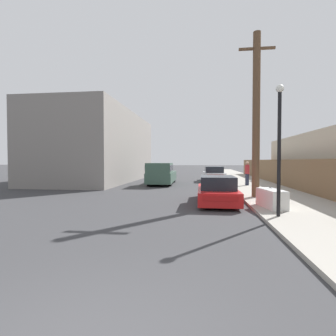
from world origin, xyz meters
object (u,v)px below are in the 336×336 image
object	(u,v)px
parked_sports_car_red	(217,191)
utility_pole	(256,114)
pedestrian	(247,173)
pickup_truck	(161,174)
discarded_fridge	(271,198)
street_lamp	(279,140)
car_parked_mid	(214,174)

from	to	relation	value
parked_sports_car_red	utility_pole	distance (m)	4.60
parked_sports_car_red	pedestrian	xyz separation A→B (m)	(2.72, 7.99, 0.47)
pedestrian	pickup_truck	bearing A→B (deg)	171.46
discarded_fridge	pedestrian	world-z (taller)	pedestrian
pickup_truck	street_lamp	size ratio (longest dim) A/B	1.33
street_lamp	pedestrian	size ratio (longest dim) A/B	2.44
parked_sports_car_red	car_parked_mid	world-z (taller)	car_parked_mid
pickup_truck	utility_pole	world-z (taller)	utility_pole
discarded_fridge	pickup_truck	distance (m)	12.16
pickup_truck	discarded_fridge	bearing A→B (deg)	118.71
car_parked_mid	pedestrian	xyz separation A→B (m)	(2.26, -5.13, 0.39)
utility_pole	car_parked_mid	bearing A→B (deg)	97.82
utility_pole	street_lamp	world-z (taller)	utility_pole
discarded_fridge	parked_sports_car_red	distance (m)	2.56
discarded_fridge	pickup_truck	bearing A→B (deg)	110.27
pickup_truck	utility_pole	xyz separation A→B (m)	(6.06, -7.45, 3.50)
discarded_fridge	parked_sports_car_red	xyz separation A→B (m)	(-2.05, 1.53, 0.09)
utility_pole	parked_sports_car_red	bearing A→B (deg)	-142.96
parked_sports_car_red	pickup_truck	xyz separation A→B (m)	(-4.01, 9.00, 0.32)
parked_sports_car_red	utility_pole	xyz separation A→B (m)	(2.05, 1.55, 3.82)
discarded_fridge	pedestrian	bearing A→B (deg)	76.33
parked_sports_car_red	utility_pole	world-z (taller)	utility_pole
utility_pole	pedestrian	xyz separation A→B (m)	(0.67, 6.44, -3.34)
pedestrian	parked_sports_car_red	bearing A→B (deg)	-108.79
discarded_fridge	pedestrian	distance (m)	9.56
utility_pole	street_lamp	distance (m)	5.08
utility_pole	pedestrian	world-z (taller)	utility_pole
pickup_truck	utility_pole	distance (m)	10.22
car_parked_mid	street_lamp	distance (m)	16.53
car_parked_mid	utility_pole	bearing A→B (deg)	-83.66
utility_pole	street_lamp	bearing A→B (deg)	-92.49
car_parked_mid	street_lamp	world-z (taller)	street_lamp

